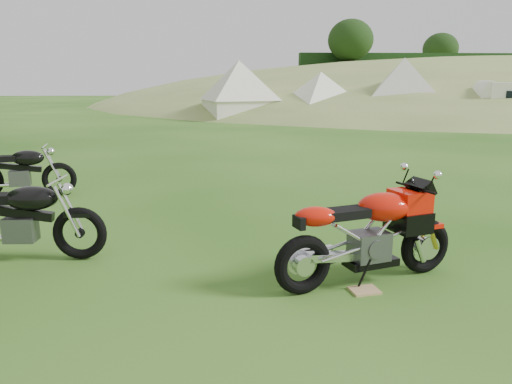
{
  "coord_description": "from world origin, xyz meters",
  "views": [
    {
      "loc": [
        -0.41,
        -5.03,
        2.08
      ],
      "look_at": [
        -0.1,
        0.4,
        0.84
      ],
      "focal_mm": 35.0,
      "sensor_mm": 36.0,
      "label": 1
    }
  ],
  "objects_px": {
    "vintage_moto_b": "(18,170)",
    "vintage_moto_a": "(18,217)",
    "plywood_board": "(364,290)",
    "tent_left": "(239,91)",
    "tent_mid": "(320,95)",
    "sport_motorcycle": "(368,227)",
    "tent_right": "(403,91)"
  },
  "relations": [
    {
      "from": "vintage_moto_b",
      "to": "vintage_moto_a",
      "type": "bearing_deg",
      "value": -79.33
    },
    {
      "from": "plywood_board",
      "to": "tent_left",
      "type": "height_order",
      "value": "tent_left"
    },
    {
      "from": "vintage_moto_a",
      "to": "tent_mid",
      "type": "bearing_deg",
      "value": 72.41
    },
    {
      "from": "vintage_moto_b",
      "to": "tent_left",
      "type": "bearing_deg",
      "value": 65.21
    },
    {
      "from": "vintage_moto_a",
      "to": "tent_mid",
      "type": "distance_m",
      "value": 21.75
    },
    {
      "from": "tent_left",
      "to": "tent_mid",
      "type": "bearing_deg",
      "value": -22.73
    },
    {
      "from": "vintage_moto_a",
      "to": "tent_left",
      "type": "bearing_deg",
      "value": 83.67
    },
    {
      "from": "plywood_board",
      "to": "tent_left",
      "type": "relative_size",
      "value": 0.09
    },
    {
      "from": "sport_motorcycle",
      "to": "plywood_board",
      "type": "distance_m",
      "value": 0.64
    },
    {
      "from": "tent_mid",
      "to": "tent_right",
      "type": "distance_m",
      "value": 4.15
    },
    {
      "from": "tent_left",
      "to": "tent_right",
      "type": "relative_size",
      "value": 0.98
    },
    {
      "from": "tent_mid",
      "to": "vintage_moto_a",
      "type": "bearing_deg",
      "value": -130.07
    },
    {
      "from": "sport_motorcycle",
      "to": "vintage_moto_b",
      "type": "distance_m",
      "value": 6.59
    },
    {
      "from": "vintage_moto_a",
      "to": "tent_mid",
      "type": "xyz_separation_m",
      "value": [
        7.3,
        20.47,
        0.74
      ]
    },
    {
      "from": "sport_motorcycle",
      "to": "tent_left",
      "type": "bearing_deg",
      "value": 73.39
    },
    {
      "from": "vintage_moto_a",
      "to": "vintage_moto_b",
      "type": "xyz_separation_m",
      "value": [
        -1.28,
        3.23,
        -0.02
      ]
    },
    {
      "from": "vintage_moto_b",
      "to": "tent_left",
      "type": "xyz_separation_m",
      "value": [
        4.37,
        17.77,
        0.93
      ]
    },
    {
      "from": "plywood_board",
      "to": "vintage_moto_a",
      "type": "xyz_separation_m",
      "value": [
        -3.79,
        1.12,
        0.5
      ]
    },
    {
      "from": "tent_mid",
      "to": "sport_motorcycle",
      "type": "bearing_deg",
      "value": -119.58
    },
    {
      "from": "tent_mid",
      "to": "tent_right",
      "type": "xyz_separation_m",
      "value": [
        4.04,
        -0.93,
        0.2
      ]
    },
    {
      "from": "tent_left",
      "to": "tent_mid",
      "type": "xyz_separation_m",
      "value": [
        4.21,
        -0.53,
        -0.17
      ]
    },
    {
      "from": "vintage_moto_b",
      "to": "plywood_board",
      "type": "bearing_deg",
      "value": -51.6
    },
    {
      "from": "vintage_moto_a",
      "to": "vintage_moto_b",
      "type": "relative_size",
      "value": 1.04
    },
    {
      "from": "plywood_board",
      "to": "vintage_moto_b",
      "type": "bearing_deg",
      "value": 139.39
    },
    {
      "from": "vintage_moto_a",
      "to": "vintage_moto_b",
      "type": "bearing_deg",
      "value": 113.69
    },
    {
      "from": "plywood_board",
      "to": "sport_motorcycle",
      "type": "bearing_deg",
      "value": 71.79
    },
    {
      "from": "vintage_moto_b",
      "to": "tent_right",
      "type": "height_order",
      "value": "tent_right"
    },
    {
      "from": "sport_motorcycle",
      "to": "tent_left",
      "type": "xyz_separation_m",
      "value": [
        -0.78,
        21.88,
        0.83
      ]
    },
    {
      "from": "plywood_board",
      "to": "tent_right",
      "type": "bearing_deg",
      "value": 69.94
    },
    {
      "from": "sport_motorcycle",
      "to": "tent_mid",
      "type": "distance_m",
      "value": 21.64
    },
    {
      "from": "sport_motorcycle",
      "to": "vintage_moto_b",
      "type": "relative_size",
      "value": 1.06
    },
    {
      "from": "sport_motorcycle",
      "to": "tent_mid",
      "type": "bearing_deg",
      "value": 62.21
    }
  ]
}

